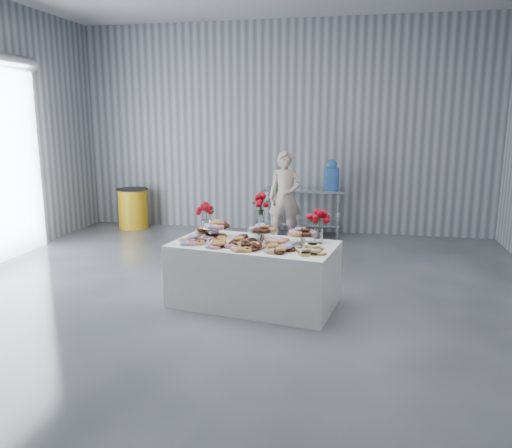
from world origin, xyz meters
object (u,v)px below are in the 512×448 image
at_px(water_jug, 331,176).
at_px(display_table, 254,274).
at_px(person, 285,197).
at_px(prep_table, 304,203).
at_px(trash_barrel, 133,208).

bearing_deg(water_jug, display_table, -100.59).
distance_m(display_table, person, 3.22).
relative_size(prep_table, trash_barrel, 1.87).
height_order(prep_table, water_jug, water_jug).
bearing_deg(prep_table, trash_barrel, -180.00).
xyz_separation_m(prep_table, person, (-0.28, -0.50, 0.19)).
bearing_deg(display_table, prep_table, 87.03).
distance_m(prep_table, person, 0.61).
xyz_separation_m(display_table, water_jug, (0.69, 3.70, 0.77)).
height_order(display_table, prep_table, prep_table).
height_order(display_table, trash_barrel, trash_barrel).
bearing_deg(display_table, person, 91.66).
distance_m(water_jug, person, 0.99).
xyz_separation_m(display_table, prep_table, (0.19, 3.70, 0.24)).
relative_size(prep_table, person, 0.93).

